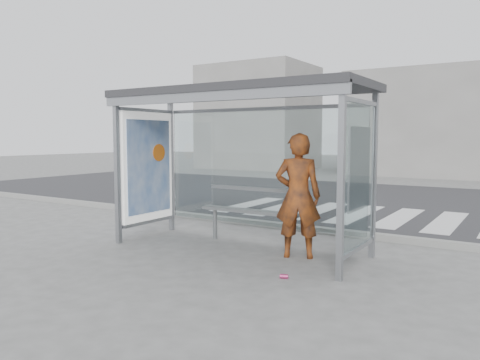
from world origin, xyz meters
name	(u,v)px	position (x,y,z in m)	size (l,w,h in m)	color
ground	(237,250)	(0.00, 0.00, 0.00)	(80.00, 80.00, 0.00)	#62625F
road	(367,201)	(0.00, 7.00, 0.00)	(30.00, 10.00, 0.01)	#2E2E31
curb	(290,227)	(0.00, 1.95, 0.06)	(30.00, 0.18, 0.12)	gray
crosswalk	(377,216)	(1.00, 4.50, 0.00)	(7.55, 3.00, 0.00)	silver
bus_shelter	(220,128)	(-0.37, 0.06, 1.98)	(4.25, 1.65, 2.62)	gray
building_left	(259,118)	(-10.00, 18.00, 3.00)	(6.00, 5.00, 6.00)	gray
building_center	(438,123)	(0.00, 18.00, 2.50)	(8.00, 5.00, 5.00)	gray
person	(298,196)	(1.04, 0.09, 0.95)	(0.69, 0.45, 1.90)	red
bench	(250,211)	(-0.05, 0.50, 0.57)	(1.87, 0.32, 0.97)	slate
soda_can	(284,276)	(1.36, -1.00, 0.03)	(0.06, 0.06, 0.11)	#E34287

